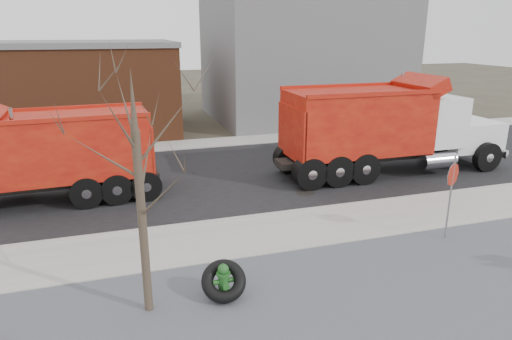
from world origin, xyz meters
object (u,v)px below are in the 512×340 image
object	(u,v)px
stop_sign	(452,183)
dump_truck_red_b	(43,153)
truck_tire	(224,281)
dump_truck_red_a	(386,125)
fire_hydrant	(224,283)

from	to	relation	value
stop_sign	dump_truck_red_b	xyz separation A→B (m)	(-11.34, 6.65, 0.07)
truck_tire	stop_sign	xyz separation A→B (m)	(6.89, 1.08, 1.28)
stop_sign	dump_truck_red_a	size ratio (longest dim) A/B	0.25
truck_tire	dump_truck_red_a	bearing A→B (deg)	40.01
fire_hydrant	dump_truck_red_a	bearing A→B (deg)	37.57
truck_tire	dump_truck_red_b	size ratio (longest dim) A/B	0.14
fire_hydrant	truck_tire	world-z (taller)	truck_tire
stop_sign	truck_tire	bearing A→B (deg)	-175.03
truck_tire	dump_truck_red_b	bearing A→B (deg)	119.91
fire_hydrant	dump_truck_red_a	world-z (taller)	dump_truck_red_a
stop_sign	fire_hydrant	bearing A→B (deg)	-175.01
dump_truck_red_a	dump_truck_red_b	xyz separation A→B (m)	(-13.20, 0.39, -0.25)
dump_truck_red_b	truck_tire	bearing A→B (deg)	117.05
truck_tire	stop_sign	bearing A→B (deg)	8.91
fire_hydrant	truck_tire	distance (m)	0.05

